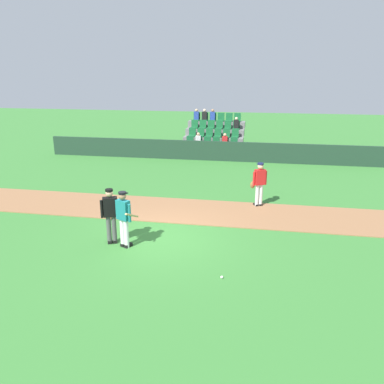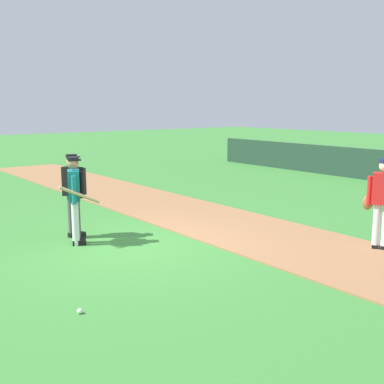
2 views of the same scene
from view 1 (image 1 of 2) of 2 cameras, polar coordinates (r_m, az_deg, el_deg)
ground_plane at (r=12.51m, az=-4.66°, el=-6.79°), size 80.00×80.00×0.00m
infield_dirt_path at (r=14.85m, az=-2.10°, el=-2.67°), size 28.00×2.71×0.03m
dugout_fence at (r=23.11m, az=2.56°, el=6.11°), size 20.00×0.16×1.16m
stadium_bleachers at (r=25.32m, az=3.27°, el=7.49°), size 3.90×3.80×2.70m
batter_teal_jersey at (r=11.67m, az=-10.05°, el=-3.69°), size 0.62×0.80×1.76m
umpire_home_plate at (r=12.01m, az=-11.96°, el=-3.03°), size 0.55×0.42×1.76m
runner_red_jersey at (r=15.22m, az=9.90°, el=1.32°), size 0.65×0.42×1.76m
baseball at (r=10.22m, az=4.43°, el=-12.44°), size 0.07×0.07×0.07m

